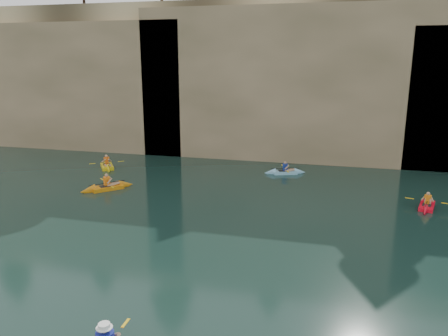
# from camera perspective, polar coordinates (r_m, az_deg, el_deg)

# --- Properties ---
(cliff) EXTENTS (70.00, 16.00, 12.00)m
(cliff) POSITION_cam_1_polar(r_m,az_deg,el_deg) (39.97, 8.19, 11.98)
(cliff) COLOR tan
(cliff) RESTS_ON ground
(cliff_slab_west) EXTENTS (26.00, 2.40, 10.56)m
(cliff_slab_west) POSITION_cam_1_polar(r_m,az_deg,el_deg) (40.57, -23.05, 10.02)
(cliff_slab_west) COLOR tan
(cliff_slab_west) RESTS_ON ground
(cliff_slab_center) EXTENTS (24.00, 2.40, 11.40)m
(cliff_slab_center) POSITION_cam_1_polar(r_m,az_deg,el_deg) (32.44, 10.25, 10.88)
(cliff_slab_center) COLOR tan
(cliff_slab_center) RESTS_ON ground
(sea_cave_west) EXTENTS (4.50, 1.00, 4.00)m
(sea_cave_west) POSITION_cam_1_polar(r_m,az_deg,el_deg) (39.19, -20.81, 5.28)
(sea_cave_west) COLOR black
(sea_cave_west) RESTS_ON ground
(sea_cave_center) EXTENTS (3.50, 1.00, 3.20)m
(sea_cave_center) POSITION_cam_1_polar(r_m,az_deg,el_deg) (33.28, -0.53, 4.07)
(sea_cave_center) COLOR black
(sea_cave_center) RESTS_ON ground
(sea_cave_east) EXTENTS (5.00, 1.00, 4.50)m
(sea_cave_east) POSITION_cam_1_polar(r_m,az_deg,el_deg) (32.55, 24.08, 3.76)
(sea_cave_east) COLOR black
(sea_cave_east) RESTS_ON ground
(kayaker_orange) EXTENTS (2.67, 2.79, 1.20)m
(kayaker_orange) POSITION_cam_1_polar(r_m,az_deg,el_deg) (26.30, -15.01, -2.44)
(kayaker_orange) COLOR orange
(kayaker_orange) RESTS_ON ground
(kayaker_red_far) EXTENTS (2.06, 2.94, 1.05)m
(kayaker_red_far) POSITION_cam_1_polar(r_m,az_deg,el_deg) (24.69, 24.98, -4.44)
(kayaker_red_far) COLOR red
(kayaker_red_far) RESTS_ON ground
(kayaker_yellow) EXTENTS (2.27, 2.80, 1.19)m
(kayaker_yellow) POSITION_cam_1_polar(r_m,az_deg,el_deg) (31.40, -15.04, 0.25)
(kayaker_yellow) COLOR yellow
(kayaker_yellow) RESTS_ON ground
(kayaker_ltblue_mid) EXTENTS (2.83, 2.02, 1.05)m
(kayaker_ltblue_mid) POSITION_cam_1_polar(r_m,az_deg,el_deg) (29.13, 7.96, -0.50)
(kayaker_ltblue_mid) COLOR #83BFDC
(kayaker_ltblue_mid) RESTS_ON ground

